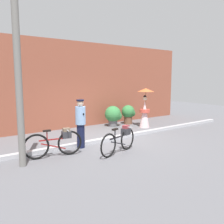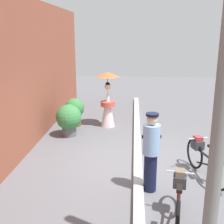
# 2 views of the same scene
# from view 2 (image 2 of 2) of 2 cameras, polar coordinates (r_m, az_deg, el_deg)

# --- Properties ---
(ground_plane) EXTENTS (30.00, 30.00, 0.00)m
(ground_plane) POSITION_cam_2_polar(r_m,az_deg,el_deg) (7.33, 5.11, -9.83)
(ground_plane) COLOR slate
(building_wall) EXTENTS (14.00, 0.40, 4.06)m
(building_wall) POSITION_cam_2_polar(r_m,az_deg,el_deg) (7.36, -19.78, 5.99)
(building_wall) COLOR brown
(building_wall) RESTS_ON ground_plane
(sidewalk_curb) EXTENTS (14.00, 0.20, 0.12)m
(sidewalk_curb) POSITION_cam_2_polar(r_m,az_deg,el_deg) (7.30, 5.12, -9.40)
(sidewalk_curb) COLOR #B2B2B7
(sidewalk_curb) RESTS_ON ground_plane
(bicycle_near_officer) EXTENTS (1.73, 0.49, 0.84)m
(bicycle_near_officer) POSITION_cam_2_polar(r_m,az_deg,el_deg) (5.06, 13.07, -16.84)
(bicycle_near_officer) COLOR black
(bicycle_near_officer) RESTS_ON ground_plane
(bicycle_far_side) EXTENTS (1.68, 0.62, 0.83)m
(bicycle_far_side) POSITION_cam_2_polar(r_m,az_deg,el_deg) (6.78, 17.80, -8.61)
(bicycle_far_side) COLOR black
(bicycle_far_side) RESTS_ON ground_plane
(person_officer) EXTENTS (0.34, 0.38, 1.64)m
(person_officer) POSITION_cam_2_polar(r_m,az_deg,el_deg) (5.77, 7.76, -7.62)
(person_officer) COLOR #141938
(person_officer) RESTS_ON ground_plane
(person_with_parasol) EXTENTS (0.79, 0.79, 1.87)m
(person_with_parasol) POSITION_cam_2_polar(r_m,az_deg,el_deg) (9.77, -0.85, 2.46)
(person_with_parasol) COLOR silver
(person_with_parasol) RESTS_ON ground_plane
(potted_plant_by_door) EXTENTS (0.69, 0.67, 0.98)m
(potted_plant_by_door) POSITION_cam_2_polar(r_m,az_deg,el_deg) (9.97, -7.38, 0.36)
(potted_plant_by_door) COLOR brown
(potted_plant_by_door) RESTS_ON ground_plane
(potted_plant_small) EXTENTS (0.81, 0.79, 1.00)m
(potted_plant_small) POSITION_cam_2_polar(r_m,az_deg,el_deg) (9.03, -8.45, -1.28)
(potted_plant_small) COLOR #59595B
(potted_plant_small) RESTS_ON ground_plane
(utility_pole) EXTENTS (0.18, 0.18, 4.80)m
(utility_pole) POSITION_cam_2_polar(r_m,az_deg,el_deg) (3.42, 21.11, 2.44)
(utility_pole) COLOR slate
(utility_pole) RESTS_ON ground_plane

